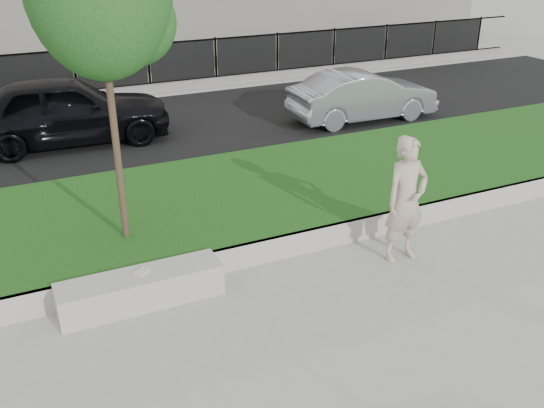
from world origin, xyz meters
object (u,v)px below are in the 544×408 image
stone_bench (141,289)px  car_dark (65,110)px  man (406,200)px  car_silver (363,96)px  book (142,272)px

stone_bench → car_dark: bearing=89.0°
stone_bench → man: bearing=-7.0°
car_dark → car_silver: (7.48, -1.36, -0.17)m
stone_bench → man: size_ratio=1.12×
car_dark → car_silver: 7.60m
man → book: man is taller
car_dark → stone_bench: bearing=-178.0°
stone_bench → man: man is taller
stone_bench → man: 4.16m
stone_bench → car_silver: bearing=38.6°
book → car_dark: 7.41m
book → car_dark: size_ratio=0.04×
man → book: 4.09m
man → car_silver: (3.54, 6.58, -0.31)m
book → car_dark: bearing=56.4°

